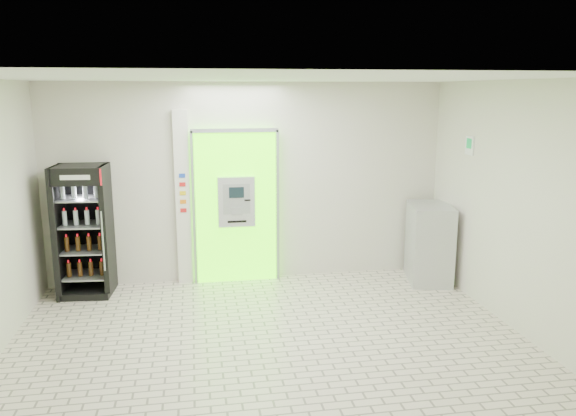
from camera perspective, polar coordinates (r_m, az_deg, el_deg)
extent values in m
plane|color=beige|center=(6.59, -1.64, -14.00)|extent=(6.00, 6.00, 0.00)
plane|color=beige|center=(8.52, -4.06, 2.57)|extent=(6.00, 0.00, 6.00)
plane|color=beige|center=(3.73, 3.70, -9.81)|extent=(6.00, 0.00, 6.00)
plane|color=beige|center=(7.13, 22.89, -0.18)|extent=(0.00, 5.00, 5.00)
plane|color=white|center=(5.93, -1.81, 13.08)|extent=(6.00, 6.00, 0.00)
cube|color=#4CFF03|center=(8.50, -5.32, 0.13)|extent=(1.20, 0.12, 2.30)
cube|color=gray|center=(8.27, -5.43, 7.85)|extent=(1.28, 0.04, 0.06)
cube|color=gray|center=(8.41, -9.56, -0.12)|extent=(0.04, 0.04, 2.30)
cube|color=gray|center=(8.50, -1.04, 0.18)|extent=(0.04, 0.04, 2.30)
cube|color=black|center=(8.61, -4.54, -4.16)|extent=(0.62, 0.01, 0.67)
cube|color=black|center=(8.30, -7.75, 5.59)|extent=(0.22, 0.01, 0.18)
cube|color=#B6B8BE|center=(8.37, -5.27, 0.65)|extent=(0.55, 0.12, 0.75)
cube|color=black|center=(8.28, -5.26, 1.58)|extent=(0.22, 0.01, 0.16)
cube|color=gray|center=(8.34, -5.22, -0.32)|extent=(0.16, 0.01, 0.12)
cube|color=black|center=(8.32, -4.14, 0.80)|extent=(0.09, 0.01, 0.02)
cube|color=black|center=(8.37, -5.20, -1.39)|extent=(0.28, 0.01, 0.03)
cube|color=silver|center=(8.47, -10.61, 0.97)|extent=(0.22, 0.10, 2.60)
cube|color=#193FB2|center=(8.36, -10.71, 3.25)|extent=(0.09, 0.01, 0.06)
cube|color=red|center=(8.38, -10.68, 2.37)|extent=(0.09, 0.01, 0.06)
cube|color=yellow|center=(8.40, -10.64, 1.50)|extent=(0.09, 0.01, 0.06)
cube|color=orange|center=(8.42, -10.61, 0.63)|extent=(0.09, 0.01, 0.06)
cube|color=red|center=(8.45, -10.58, -0.24)|extent=(0.09, 0.01, 0.06)
cube|color=black|center=(8.42, -20.03, -2.20)|extent=(0.75, 0.69, 1.86)
cube|color=black|center=(8.70, -19.69, -1.73)|extent=(0.70, 0.11, 1.86)
cube|color=red|center=(7.97, -20.83, 2.92)|extent=(0.68, 0.06, 0.22)
cube|color=white|center=(7.96, -20.84, 2.91)|extent=(0.39, 0.04, 0.07)
cube|color=black|center=(8.67, -19.61, -7.88)|extent=(0.75, 0.69, 0.09)
cylinder|color=gray|center=(8.07, -18.29, -3.23)|extent=(0.03, 0.03, 0.84)
cube|color=gray|center=(8.59, -19.72, -6.42)|extent=(0.63, 0.59, 0.02)
cube|color=gray|center=(8.49, -19.89, -4.03)|extent=(0.63, 0.59, 0.02)
cube|color=gray|center=(8.40, -20.07, -1.58)|extent=(0.63, 0.59, 0.02)
cube|color=gray|center=(8.32, -20.25, 0.91)|extent=(0.63, 0.59, 0.02)
cube|color=#B6B8BE|center=(8.83, 14.15, -3.47)|extent=(0.77, 0.99, 1.19)
cube|color=gray|center=(8.70, 12.37, -3.21)|extent=(0.19, 0.85, 0.01)
cube|color=white|center=(8.24, 17.97, 6.05)|extent=(0.02, 0.22, 0.26)
cube|color=#0D9043|center=(8.23, 17.91, 6.26)|extent=(0.00, 0.14, 0.14)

